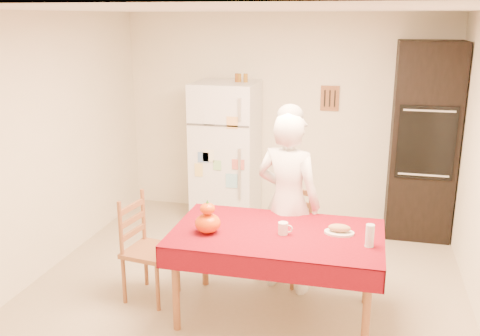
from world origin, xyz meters
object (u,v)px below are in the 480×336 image
(chair_far, at_px, (288,226))
(chair_left, at_px, (144,244))
(pumpkin_lower, at_px, (208,223))
(oven_cabinet, at_px, (423,141))
(wine_glass, at_px, (370,236))
(refrigerator, at_px, (226,152))
(dining_table, at_px, (277,240))
(coffee_mug, at_px, (283,228))
(bread_plate, at_px, (339,233))
(seated_woman, at_px, (288,203))

(chair_far, relative_size, chair_left, 1.00)
(chair_left, distance_m, pumpkin_lower, 0.76)
(oven_cabinet, relative_size, wine_glass, 12.50)
(chair_left, bearing_deg, chair_far, -50.51)
(refrigerator, bearing_deg, dining_table, -64.74)
(coffee_mug, xyz_separation_m, wine_glass, (0.68, -0.08, 0.04))
(pumpkin_lower, bearing_deg, bread_plate, 12.12)
(chair_far, height_order, pumpkin_lower, chair_far)
(chair_far, distance_m, pumpkin_lower, 1.09)
(refrigerator, bearing_deg, chair_left, -95.42)
(refrigerator, relative_size, chair_far, 1.79)
(oven_cabinet, xyz_separation_m, chair_left, (-2.48, -2.12, -0.59))
(chair_far, bearing_deg, bread_plate, -33.12)
(coffee_mug, bearing_deg, chair_left, 176.11)
(coffee_mug, height_order, wine_glass, wine_glass)
(chair_left, height_order, pumpkin_lower, chair_left)
(chair_left, distance_m, wine_glass, 1.97)
(seated_woman, bearing_deg, oven_cabinet, -111.24)
(chair_far, bearing_deg, oven_cabinet, 67.10)
(wine_glass, bearing_deg, pumpkin_lower, -178.76)
(chair_far, distance_m, wine_glass, 1.20)
(pumpkin_lower, bearing_deg, refrigerator, 101.49)
(dining_table, relative_size, seated_woman, 1.02)
(wine_glass, bearing_deg, bread_plate, 140.54)
(wine_glass, height_order, bread_plate, wine_glass)
(seated_woman, height_order, wine_glass, seated_woman)
(refrigerator, height_order, coffee_mug, refrigerator)
(dining_table, xyz_separation_m, chair_left, (-1.20, 0.05, -0.18))
(chair_left, relative_size, pumpkin_lower, 4.52)
(coffee_mug, xyz_separation_m, bread_plate, (0.44, 0.12, -0.04))
(refrigerator, xyz_separation_m, chair_left, (-0.20, -2.07, -0.34))
(oven_cabinet, xyz_separation_m, dining_table, (-1.28, -2.17, -0.41))
(chair_far, relative_size, bread_plate, 3.96)
(seated_woman, bearing_deg, wine_glass, 155.25)
(refrigerator, relative_size, seated_woman, 1.02)
(dining_table, relative_size, pumpkin_lower, 8.09)
(chair_left, relative_size, coffee_mug, 9.50)
(oven_cabinet, relative_size, dining_table, 1.29)
(dining_table, xyz_separation_m, chair_far, (-0.02, 0.76, -0.18))
(refrigerator, height_order, dining_table, refrigerator)
(chair_left, bearing_deg, refrigerator, 3.08)
(seated_woman, xyz_separation_m, wine_glass, (0.72, -0.62, 0.01))
(pumpkin_lower, bearing_deg, chair_far, 59.81)
(chair_far, bearing_deg, pumpkin_lower, -100.51)
(dining_table, distance_m, pumpkin_lower, 0.58)
(oven_cabinet, bearing_deg, chair_far, -132.59)
(refrigerator, height_order, chair_left, refrigerator)
(refrigerator, bearing_deg, oven_cabinet, 1.18)
(oven_cabinet, height_order, bread_plate, oven_cabinet)
(oven_cabinet, height_order, wine_glass, oven_cabinet)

